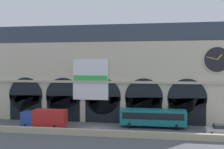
# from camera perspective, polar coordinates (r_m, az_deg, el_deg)

# --- Properties ---
(ground_plane) EXTENTS (200.00, 200.00, 0.00)m
(ground_plane) POSITION_cam_1_polar(r_m,az_deg,el_deg) (45.38, -3.27, -11.49)
(ground_plane) COLOR #54565B
(quay_parapet_wall) EXTENTS (90.00, 0.70, 0.97)m
(quay_parapet_wall) POSITION_cam_1_polar(r_m,az_deg,el_deg) (41.05, -4.63, -12.25)
(quay_parapet_wall) COLOR #BCAD8C
(quay_parapet_wall) RESTS_ON ground
(station_building) EXTENTS (46.79, 4.63, 18.11)m
(station_building) POSITION_cam_1_polar(r_m,az_deg,el_deg) (51.11, -1.55, -0.05)
(station_building) COLOR beige
(station_building) RESTS_ON ground
(box_truck_midwest) EXTENTS (7.50, 2.91, 3.12)m
(box_truck_midwest) POSITION_cam_1_polar(r_m,az_deg,el_deg) (46.84, -14.14, -9.00)
(box_truck_midwest) COLOR #28479E
(box_truck_midwest) RESTS_ON ground
(bus_mideast) EXTENTS (11.00, 3.25, 3.10)m
(bus_mideast) POSITION_cam_1_polar(r_m,az_deg,el_deg) (46.28, 8.69, -8.99)
(bus_mideast) COLOR #19727A
(bus_mideast) RESTS_ON ground
(car_east) EXTENTS (4.40, 2.22, 1.55)m
(car_east) POSITION_cam_1_polar(r_m,az_deg,el_deg) (44.77, 22.20, -10.78)
(car_east) COLOR #ADB2B7
(car_east) RESTS_ON ground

